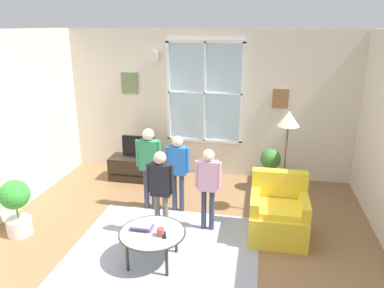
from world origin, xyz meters
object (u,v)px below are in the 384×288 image
person_pink_shirt (208,180)px  potted_plant_corner (16,204)px  tv_stand (140,168)px  potted_plant_by_window (270,168)px  armchair (278,215)px  television (139,146)px  person_green_shirt (149,160)px  floor_lamp (288,129)px  book_stack (142,226)px  person_blue_shirt (178,165)px  coffee_table (152,234)px  cup (160,232)px  person_black_shirt (161,185)px  remote_near_books (164,235)px

person_pink_shirt → potted_plant_corner: size_ratio=1.49×
tv_stand → potted_plant_by_window: potted_plant_by_window is taller
potted_plant_by_window → potted_plant_corner: potted_plant_corner is taller
armchair → potted_plant_by_window: bearing=94.0°
television → person_green_shirt: size_ratio=0.47×
potted_plant_corner → tv_stand: bearing=64.3°
floor_lamp → person_green_shirt: bearing=-173.7°
book_stack → person_blue_shirt: 1.34m
coffee_table → potted_plant_by_window: bearing=59.5°
cup → tv_stand: bearing=114.1°
person_blue_shirt → floor_lamp: floor_lamp is taller
tv_stand → floor_lamp: size_ratio=0.68×
person_black_shirt → potted_plant_corner: 2.01m
armchair → book_stack: size_ratio=3.42×
cup → person_black_shirt: bearing=104.6°
person_pink_shirt → potted_plant_by_window: (0.87, 1.52, -0.35)m
coffee_table → potted_plant_corner: size_ratio=1.02×
television → floor_lamp: bearing=-18.2°
book_stack → person_blue_shirt: bearing=83.5°
cup → person_green_shirt: bearing=111.9°
coffee_table → book_stack: size_ratio=3.22×
remote_near_books → floor_lamp: bearing=48.1°
armchair → remote_near_books: (-1.35, -0.94, 0.10)m
person_green_shirt → person_black_shirt: (0.39, -0.74, -0.05)m
tv_stand → floor_lamp: bearing=-18.3°
coffee_table → potted_plant_by_window: potted_plant_by_window is taller
potted_plant_corner → remote_near_books: bearing=-8.0°
television → person_green_shirt: 1.22m
coffee_table → person_pink_shirt: 1.10m
tv_stand → person_blue_shirt: person_blue_shirt is taller
person_black_shirt → potted_plant_corner: size_ratio=1.53×
cup → person_pink_shirt: bearing=65.7°
television → book_stack: bearing=-70.3°
remote_near_books → person_pink_shirt: size_ratio=0.12×
tv_stand → person_black_shirt: (0.93, -1.82, 0.56)m
person_black_shirt → potted_plant_corner: bearing=-170.5°
armchair → person_black_shirt: 1.65m
floor_lamp → tv_stand: bearing=161.7°
book_stack → person_pink_shirt: (0.68, 0.83, 0.31)m
cup → person_pink_shirt: 1.07m
armchair → person_pink_shirt: 1.06m
book_stack → remote_near_books: 0.32m
person_blue_shirt → potted_plant_corner: size_ratio=1.52×
television → potted_plant_by_window: 2.40m
person_pink_shirt → potted_plant_by_window: size_ratio=1.59×
book_stack → person_black_shirt: 0.63m
person_black_shirt → floor_lamp: size_ratio=0.76×
floor_lamp → remote_near_books: bearing=-131.9°
remote_near_books → floor_lamp: size_ratio=0.09×
tv_stand → remote_near_books: size_ratio=7.85×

